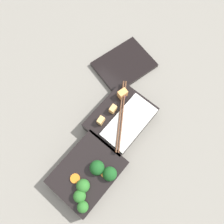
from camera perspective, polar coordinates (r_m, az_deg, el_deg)
name	(u,v)px	position (r m, az deg, el deg)	size (l,w,h in m)	color
ground_plane	(106,146)	(0.69, -1.54, -8.89)	(3.00, 3.00, 0.00)	gray
bento_tray_vegetable	(89,174)	(0.65, -6.13, -15.72)	(0.19, 0.15, 0.08)	black
bento_tray_rice	(122,119)	(0.68, 2.50, -1.79)	(0.19, 0.15, 0.08)	black
bento_lid	(124,65)	(0.78, 3.18, 12.19)	(0.19, 0.15, 0.01)	black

